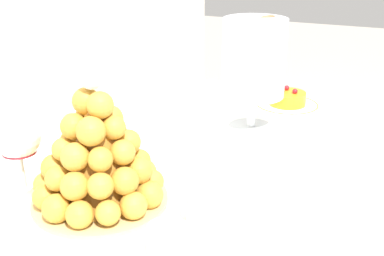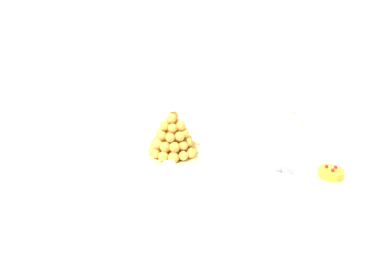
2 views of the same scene
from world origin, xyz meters
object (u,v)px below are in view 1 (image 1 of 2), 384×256
Objects in this scene: dessert_cup_mid_right at (228,187)px; wine_glass at (18,139)px; macaron_goblet at (254,60)px; dessert_cup_mid_left at (168,247)px; croquembouche at (97,155)px; dessert_cup_right at (242,163)px; fruit_tart_plate at (287,101)px; serving_tray at (144,213)px; dessert_cup_centre at (202,212)px.

dessert_cup_mid_right is 0.34× the size of wine_glass.
dessert_cup_mid_right is 0.20× the size of macaron_goblet.
macaron_goblet reaches higher than wine_glass.
macaron_goblet is at bearing 10.86° from dessert_cup_mid_right.
croquembouche is at bearing 59.53° from dessert_cup_mid_left.
croquembouche is 0.28m from dessert_cup_right.
dessert_cup_mid_left reaches higher than dessert_cup_mid_right.
fruit_tart_plate is 1.04× the size of wine_glass.
croquembouche reaches higher than serving_tray.
macaron_goblet is at bearing 7.63° from dessert_cup_centre.
dessert_cup_centre is at bearing -179.74° from dessert_cup_right.
wine_glass is at bearing 127.31° from dessert_cup_right.
serving_tray is 0.11m from dessert_cup_centre.
dessert_cup_centre is 0.64m from fruit_tart_plate.
dessert_cup_centre is at bearing -88.83° from croquembouche.
dessert_cup_mid_right is at bearing -4.51° from dessert_cup_centre.
dessert_cup_mid_left is at bearing -178.95° from fruit_tart_plate.
croquembouche is 0.48m from macaron_goblet.
dessert_cup_mid_left is 0.31m from dessert_cup_right.
dessert_cup_right is at bearing -166.80° from macaron_goblet.
dessert_cup_mid_right is 0.38m from macaron_goblet.
dessert_cup_mid_left is at bearing -120.47° from croquembouche.
dessert_cup_right reaches higher than serving_tray.
wine_glass is (-0.04, 0.32, 0.09)m from dessert_cup_centre.
croquembouche is at bearing 116.99° from dessert_cup_mid_right.
macaron_goblet is (0.45, 0.06, 0.14)m from dessert_cup_centre.
dessert_cup_right is 0.22× the size of macaron_goblet.
fruit_tart_plate is at bearing 1.76° from dessert_cup_centre.
wine_glass is (-0.24, 0.31, 0.09)m from dessert_cup_right.
wine_glass is at bearing 152.54° from macaron_goblet.
dessert_cup_mid_left is 0.21m from dessert_cup_mid_right.
dessert_cup_centre is at bearing 175.49° from dessert_cup_mid_right.
serving_tray is 2.29× the size of croquembouche.
macaron_goblet is (0.45, -0.04, 0.16)m from serving_tray.
macaron_goblet is at bearing -5.62° from serving_tray.
dessert_cup_mid_right is (0.10, -0.01, -0.00)m from dessert_cup_centre.
dessert_cup_mid_left is (-0.11, -0.10, 0.03)m from serving_tray.
serving_tray is 0.65m from fruit_tart_plate.
dessert_cup_mid_right is (0.21, -0.01, -0.01)m from dessert_cup_mid_left.
dessert_cup_right is (0.20, -0.10, 0.02)m from serving_tray.
macaron_goblet is 1.68× the size of wine_glass.
fruit_tart_plate is 0.75m from wine_glass.
serving_tray is 0.48m from macaron_goblet.
macaron_goblet reaches higher than dessert_cup_mid_left.
dessert_cup_mid_left is at bearing -174.47° from macaron_goblet.
dessert_cup_mid_right is 0.93× the size of dessert_cup_right.
dessert_cup_right is at bearing -0.93° from dessert_cup_mid_left.
dessert_cup_right is at bearing 0.26° from dessert_cup_centre.
dessert_cup_centre reaches higher than dessert_cup_right.
dessert_cup_mid_left is at bearing 176.28° from dessert_cup_mid_right.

